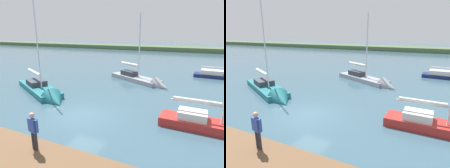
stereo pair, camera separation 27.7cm
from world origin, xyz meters
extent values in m
plane|color=#385666|center=(0.00, 0.00, 0.00)|extent=(200.00, 200.00, 0.00)
cube|color=#4C603D|center=(0.00, -50.61, 0.00)|extent=(180.00, 8.00, 2.40)
cube|color=brown|center=(0.00, 5.39, 0.26)|extent=(23.26, 2.51, 0.53)
cube|color=gray|center=(-0.20, -10.83, 0.04)|extent=(6.75, 4.67, 0.84)
cone|color=gray|center=(-3.57, -9.11, 0.04)|extent=(2.30, 2.38, 1.83)
cube|color=#333842|center=(0.66, -11.28, 0.74)|extent=(2.28, 1.98, 0.54)
cylinder|color=silver|center=(-0.65, -10.60, 3.97)|extent=(0.13, 0.13, 7.00)
cylinder|color=silver|center=(0.69, -11.30, 1.69)|extent=(2.74, 1.48, 0.11)
cylinder|color=silver|center=(0.69, -11.30, 1.81)|extent=(2.56, 1.52, 0.30)
cube|color=#1E6B75|center=(6.90, -2.99, 0.04)|extent=(7.28, 5.04, 0.89)
cone|color=#1E6B75|center=(3.28, -1.11, 0.04)|extent=(2.46, 2.54, 1.95)
cube|color=#333842|center=(7.44, -3.27, 0.73)|extent=(2.50, 2.25, 0.48)
cylinder|color=silver|center=(6.15, -2.60, 5.07)|extent=(0.10, 0.10, 9.17)
cylinder|color=silver|center=(7.85, -3.48, 1.54)|extent=(3.45, 1.84, 0.08)
cylinder|color=silver|center=(7.85, -3.48, 1.66)|extent=(3.20, 1.84, 0.29)
cube|color=#B22823|center=(-7.89, -1.34, 0.12)|extent=(5.72, 1.61, 0.84)
cube|color=silver|center=(-6.88, -1.36, 0.78)|extent=(1.64, 1.20, 0.48)
cylinder|color=silver|center=(-7.01, -1.35, 1.56)|extent=(2.88, 0.16, 0.11)
cylinder|color=silver|center=(-7.01, -1.35, 1.68)|extent=(2.59, 0.26, 0.21)
cube|color=navy|center=(-9.28, -16.29, 0.05)|extent=(5.99, 1.91, 0.72)
cube|color=silver|center=(-8.35, -16.33, 0.68)|extent=(2.53, 1.50, 0.53)
cylinder|color=silver|center=(-8.45, -16.33, 1.32)|extent=(2.83, 0.22, 0.10)
cylinder|color=#28282D|center=(-0.70, 4.86, 0.96)|extent=(0.14, 0.14, 0.86)
cylinder|color=#28282D|center=(-0.90, 4.91, 0.96)|extent=(0.14, 0.14, 0.86)
cube|color=#2D4C9E|center=(-0.80, 4.88, 1.70)|extent=(0.51, 0.32, 0.61)
sphere|color=tan|center=(-0.80, 4.88, 2.15)|extent=(0.23, 0.23, 0.23)
cylinder|color=#2D4C9E|center=(-0.53, 4.82, 1.71)|extent=(0.09, 0.09, 0.58)
cylinder|color=#2D4C9E|center=(-1.08, 4.95, 1.71)|extent=(0.09, 0.09, 0.58)
camera|label=1|loc=(-7.02, 10.25, 5.55)|focal=31.05mm
camera|label=2|loc=(-7.27, 10.14, 5.55)|focal=31.05mm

